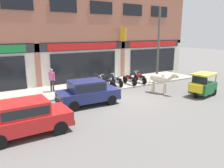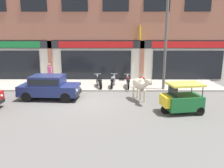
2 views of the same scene
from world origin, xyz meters
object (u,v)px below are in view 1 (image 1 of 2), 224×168
(car_1, at_px, (25,116))
(cow, at_px, (161,79))
(motorcycle_3, at_px, (140,78))
(motorcycle_2, at_px, (130,79))
(motorcycle_1, at_px, (117,81))
(auto_rickshaw, at_px, (202,86))
(motorcycle_0, at_px, (107,82))
(pedestrian, at_px, (52,78))
(car_0, at_px, (88,91))
(utility_pole, at_px, (158,45))

(car_1, bearing_deg, cow, 10.92)
(motorcycle_3, bearing_deg, cow, -101.05)
(motorcycle_2, bearing_deg, motorcycle_1, 172.60)
(auto_rickshaw, xyz_separation_m, motorcycle_0, (-4.44, 5.02, -0.15))
(pedestrian, bearing_deg, motorcycle_1, -10.73)
(motorcycle_1, xyz_separation_m, motorcycle_3, (2.15, -0.15, 0.00))
(car_1, xyz_separation_m, motorcycle_3, (9.87, 4.72, -0.31))
(car_1, bearing_deg, auto_rickshaw, -1.15)
(car_1, distance_m, pedestrian, 6.47)
(auto_rickshaw, height_order, motorcycle_3, auto_rickshaw)
(cow, height_order, car_0, cow)
(auto_rickshaw, distance_m, motorcycle_2, 5.48)
(cow, height_order, car_1, cow)
(motorcycle_3, bearing_deg, motorcycle_0, 178.62)
(motorcycle_1, distance_m, pedestrian, 4.96)
(car_0, height_order, car_1, same)
(auto_rickshaw, relative_size, utility_pole, 0.35)
(car_1, relative_size, motorcycle_2, 2.00)
(motorcycle_0, distance_m, motorcycle_3, 3.17)
(cow, xyz_separation_m, utility_pole, (1.94, 2.41, 2.12))
(motorcycle_0, bearing_deg, cow, -49.21)
(auto_rickshaw, bearing_deg, cow, 132.42)
(cow, height_order, pedestrian, pedestrian)
(motorcycle_2, distance_m, pedestrian, 6.04)
(cow, height_order, motorcycle_3, cow)
(motorcycle_1, distance_m, motorcycle_2, 1.09)
(car_1, xyz_separation_m, pedestrian, (2.88, 5.79, 0.29))
(auto_rickshaw, relative_size, motorcycle_3, 1.16)
(car_0, xyz_separation_m, motorcycle_2, (4.95, 2.56, -0.31))
(car_1, relative_size, motorcycle_0, 2.04)
(auto_rickshaw, bearing_deg, utility_pole, 88.74)
(motorcycle_3, bearing_deg, motorcycle_1, 176.03)
(car_1, distance_m, auto_rickshaw, 11.14)
(auto_rickshaw, xyz_separation_m, motorcycle_1, (-3.42, 5.10, -0.15))
(car_0, bearing_deg, utility_pole, 15.39)
(cow, bearing_deg, motorcycle_0, 130.79)
(pedestrian, height_order, utility_pole, utility_pole)
(utility_pole, bearing_deg, motorcycle_2, 167.72)
(cow, xyz_separation_m, motorcycle_1, (-1.58, 3.08, -0.50))
(cow, distance_m, pedestrian, 7.56)
(cow, distance_m, auto_rickshaw, 2.75)
(cow, bearing_deg, car_0, 176.07)
(car_0, xyz_separation_m, pedestrian, (-0.97, 3.62, 0.29))
(car_1, distance_m, motorcycle_2, 10.00)
(motorcycle_1, bearing_deg, auto_rickshaw, -56.09)
(cow, bearing_deg, utility_pole, 51.12)
(motorcycle_0, xyz_separation_m, pedestrian, (-3.82, 0.99, 0.60))
(car_0, relative_size, auto_rickshaw, 1.76)
(cow, relative_size, car_0, 0.56)
(car_0, xyz_separation_m, motorcycle_1, (3.86, 2.70, -0.31))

